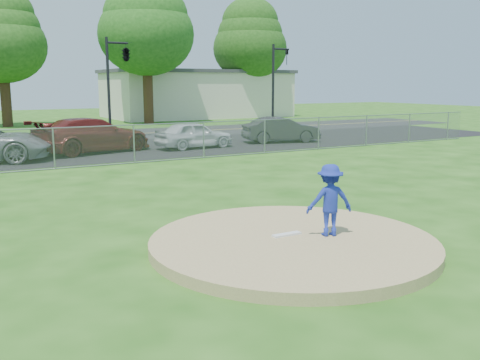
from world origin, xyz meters
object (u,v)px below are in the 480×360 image
object	(u,v)px
tree_far_right	(250,39)
parked_car_pearl	(194,135)
tree_right	(146,22)
pitcher	(330,200)
traffic_signal_center	(124,56)
traffic_signal_right	(276,79)
commercial_building	(197,93)
tree_center	(1,34)
parked_car_darkred	(92,135)
parked_car_charcoal	(281,130)

from	to	relation	value
tree_far_right	parked_car_pearl	bearing A→B (deg)	-127.14
tree_right	pitcher	bearing A→B (deg)	-104.44
traffic_signal_center	traffic_signal_right	xyz separation A→B (m)	(10.27, 0.00, -1.25)
commercial_building	tree_right	xyz separation A→B (m)	(-7.00, -6.00, 5.49)
tree_center	traffic_signal_right	bearing A→B (deg)	-38.22
traffic_signal_right	parked_car_pearl	size ratio (longest dim) A/B	1.48
traffic_signal_center	parked_car_darkred	size ratio (longest dim) A/B	1.04
tree_right	tree_far_right	world-z (taller)	tree_right
commercial_building	tree_right	bearing A→B (deg)	-139.40
tree_right	commercial_building	bearing A→B (deg)	40.60
parked_car_darkred	parked_car_pearl	distance (m)	4.73
parked_car_darkred	pitcher	bearing A→B (deg)	165.12
traffic_signal_center	parked_car_charcoal	distance (m)	9.87
parked_car_darkred	parked_car_pearl	size ratio (longest dim) A/B	1.43
tree_far_right	parked_car_darkred	distance (m)	27.88
parked_car_darkred	tree_center	bearing A→B (deg)	-11.09
tree_center	commercial_building	bearing A→B (deg)	13.24
commercial_building	parked_car_darkred	size ratio (longest dim) A/B	3.04
tree_far_right	traffic_signal_center	distance (m)	20.78
traffic_signal_center	parked_car_pearl	size ratio (longest dim) A/B	1.48
traffic_signal_right	pitcher	distance (m)	26.10
commercial_building	tree_far_right	size ratio (longest dim) A/B	1.53
parked_car_pearl	commercial_building	bearing A→B (deg)	-30.78
traffic_signal_right	parked_car_charcoal	size ratio (longest dim) A/B	1.39
tree_far_right	pitcher	bearing A→B (deg)	-118.73
commercial_building	tree_far_right	distance (m)	7.00
parked_car_pearl	pitcher	bearing A→B (deg)	159.00
tree_center	parked_car_pearl	world-z (taller)	tree_center
traffic_signal_right	parked_car_pearl	bearing A→B (deg)	-143.95
parked_car_pearl	parked_car_charcoal	xyz separation A→B (m)	(5.11, 0.09, 0.02)
tree_right	traffic_signal_right	bearing A→B (deg)	-62.36
tree_far_right	parked_car_pearl	size ratio (longest dim) A/B	2.84
tree_center	tree_far_right	size ratio (longest dim) A/B	0.92
commercial_building	parked_car_pearl	xyz separation A→B (m)	(-10.87, -22.63, -1.51)
tree_right	tree_far_right	size ratio (longest dim) A/B	1.08
commercial_building	pitcher	xyz separation A→B (m)	(-15.29, -38.18, -1.27)
commercial_building	parked_car_charcoal	distance (m)	23.30
tree_right	parked_car_charcoal	bearing A→B (deg)	-85.71
parked_car_darkred	parked_car_pearl	world-z (taller)	parked_car_darkred
commercial_building	tree_center	world-z (taller)	tree_center
pitcher	parked_car_pearl	distance (m)	16.17
commercial_building	parked_car_pearl	size ratio (longest dim) A/B	4.34
traffic_signal_center	parked_car_pearl	world-z (taller)	traffic_signal_center
traffic_signal_right	parked_car_darkred	xyz separation A→B (m)	(-13.78, -5.88, -2.57)
traffic_signal_right	tree_right	bearing A→B (deg)	117.64
tree_center	parked_car_pearl	distance (m)	20.45
traffic_signal_right	pitcher	xyz separation A→B (m)	(-13.53, -22.18, -2.47)
pitcher	parked_car_charcoal	world-z (taller)	pitcher
tree_right	traffic_signal_right	xyz separation A→B (m)	(5.24, -10.00, -4.29)
tree_far_right	parked_car_darkred	size ratio (longest dim) A/B	1.99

